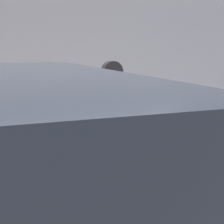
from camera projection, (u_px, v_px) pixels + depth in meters
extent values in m
cube|color=#9E9B96|center=(45.00, 189.00, 4.11)|extent=(24.00, 2.80, 0.13)
cylinder|color=gray|center=(112.00, 169.00, 3.15)|extent=(0.08, 0.08, 1.11)
cube|color=black|center=(112.00, 96.00, 3.01)|extent=(0.16, 0.12, 0.38)
cube|color=gray|center=(114.00, 94.00, 2.95)|extent=(0.09, 0.01, 0.13)
cylinder|color=black|center=(112.00, 71.00, 2.96)|extent=(0.19, 0.10, 0.19)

